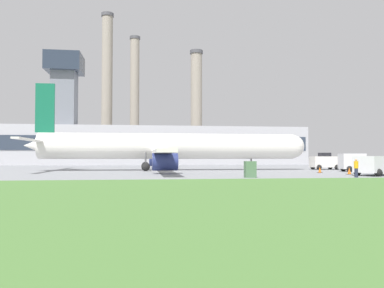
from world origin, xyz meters
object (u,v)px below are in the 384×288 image
(pushback_tug, at_px, (325,162))
(ground_crew_person, at_px, (356,168))
(fuel_truck, at_px, (356,163))
(airplane, at_px, (167,147))
(baggage_truck, at_px, (375,166))

(pushback_tug, distance_m, ground_crew_person, 19.51)
(pushback_tug, xyz_separation_m, fuel_truck, (0.50, -6.85, -0.01))
(ground_crew_person, bearing_deg, pushback_tug, 70.45)
(pushback_tug, height_order, ground_crew_person, pushback_tug)
(airplane, relative_size, pushback_tug, 9.93)
(airplane, height_order, ground_crew_person, airplane)
(airplane, height_order, fuel_truck, airplane)
(airplane, bearing_deg, pushback_tug, -0.08)
(pushback_tug, relative_size, fuel_truck, 0.78)
(fuel_truck, distance_m, ground_crew_person, 13.51)
(airplane, relative_size, baggage_truck, 6.43)
(airplane, xyz_separation_m, fuel_truck, (22.01, -6.88, -1.99))
(airplane, distance_m, pushback_tug, 21.60)
(pushback_tug, xyz_separation_m, ground_crew_person, (-6.53, -18.39, -0.23))
(baggage_truck, bearing_deg, pushback_tug, 79.21)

